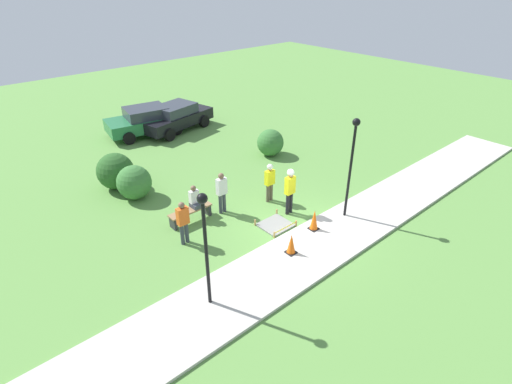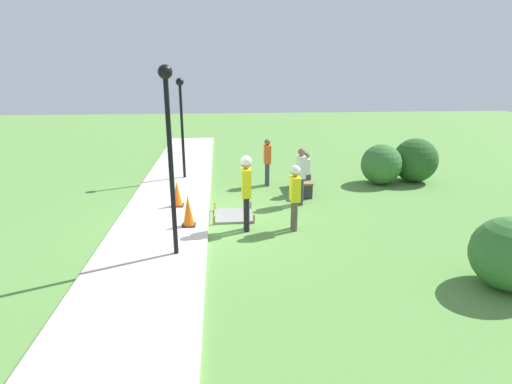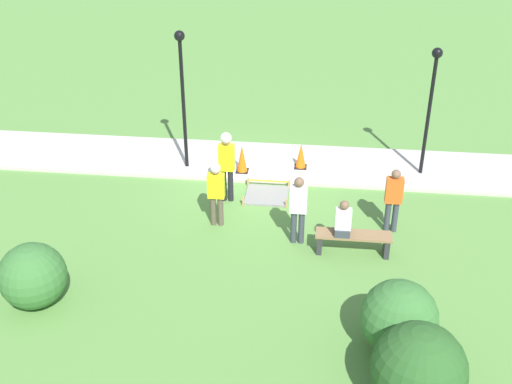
{
  "view_description": "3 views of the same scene",
  "coord_description": "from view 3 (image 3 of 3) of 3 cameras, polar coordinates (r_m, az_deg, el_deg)",
  "views": [
    {
      "loc": [
        -9.18,
        -8.19,
        8.49
      ],
      "look_at": [
        -0.26,
        2.02,
        0.81
      ],
      "focal_mm": 28.0,
      "sensor_mm": 36.0,
      "label": 1
    },
    {
      "loc": [
        9.98,
        0.33,
        3.85
      ],
      "look_at": [
        -0.34,
        1.29,
        0.74
      ],
      "focal_mm": 28.0,
      "sensor_mm": 36.0,
      "label": 2
    },
    {
      "loc": [
        -1.82,
        15.35,
        8.49
      ],
      "look_at": [
        -0.33,
        2.07,
        0.92
      ],
      "focal_mm": 45.0,
      "sensor_mm": 36.0,
      "label": 3
    }
  ],
  "objects": [
    {
      "name": "traffic_cone_near_patch",
      "position": [
        18.16,
        4.01,
        3.23
      ],
      "size": [
        0.34,
        0.34,
        0.73
      ],
      "color": "black",
      "rests_on": "sidewalk"
    },
    {
      "name": "worker_assistant",
      "position": [
        15.35,
        -3.56,
        0.24
      ],
      "size": [
        0.4,
        0.24,
        1.68
      ],
      "color": "brown",
      "rests_on": "ground_plane"
    },
    {
      "name": "traffic_cone_far_patch",
      "position": [
        17.88,
        -1.25,
        2.98
      ],
      "size": [
        0.34,
        0.34,
        0.8
      ],
      "color": "black",
      "rests_on": "sidewalk"
    },
    {
      "name": "worker_supervisor",
      "position": [
        16.3,
        -2.63,
        2.86
      ],
      "size": [
        0.4,
        0.28,
        1.93
      ],
      "color": "black",
      "rests_on": "ground_plane"
    },
    {
      "name": "ground_plane",
      "position": [
        17.64,
        -0.33,
        0.77
      ],
      "size": [
        60.0,
        60.0,
        0.0
      ],
      "primitive_type": "plane",
      "color": "#5B8E42"
    },
    {
      "name": "sidewalk",
      "position": [
        18.68,
        0.1,
        2.69
      ],
      "size": [
        28.0,
        2.43,
        0.1
      ],
      "color": "#BCB7AD",
      "rests_on": "ground_plane"
    },
    {
      "name": "wet_concrete_patch",
      "position": [
        16.99,
        0.96,
        -0.3
      ],
      "size": [
        1.17,
        1.1,
        0.25
      ],
      "color": "gray",
      "rests_on": "ground_plane"
    },
    {
      "name": "person_seated_on_bench",
      "position": [
        14.46,
        7.75,
        -2.59
      ],
      "size": [
        0.36,
        0.44,
        0.89
      ],
      "color": "#383D47",
      "rests_on": "park_bench"
    },
    {
      "name": "lamppost_far",
      "position": [
        17.63,
        15.35,
        8.52
      ],
      "size": [
        0.28,
        0.28,
        3.57
      ],
      "color": "black",
      "rests_on": "sidewalk"
    },
    {
      "name": "shrub_rounded_mid",
      "position": [
        11.2,
        14.27,
        -15.02
      ],
      "size": [
        1.59,
        1.59,
        1.59
      ],
      "color": "#285623",
      "rests_on": "ground_plane"
    },
    {
      "name": "shrub_rounded_near",
      "position": [
        12.22,
        12.61,
        -10.85
      ],
      "size": [
        1.43,
        1.43,
        1.43
      ],
      "color": "#387033",
      "rests_on": "ground_plane"
    },
    {
      "name": "bystander_in_orange_shirt",
      "position": [
        15.45,
        12.12,
        -0.46
      ],
      "size": [
        0.4,
        0.22,
        1.66
      ],
      "color": "#383D47",
      "rests_on": "ground_plane"
    },
    {
      "name": "bystander_in_gray_shirt",
      "position": [
        14.68,
        3.78,
        -1.29
      ],
      "size": [
        0.4,
        0.23,
        1.73
      ],
      "color": "#383D47",
      "rests_on": "ground_plane"
    },
    {
      "name": "lamppost_near",
      "position": [
        17.45,
        -6.59,
        9.81
      ],
      "size": [
        0.28,
        0.28,
        3.9
      ],
      "color": "black",
      "rests_on": "sidewalk"
    },
    {
      "name": "shrub_rounded_far",
      "position": [
        13.73,
        -19.25,
        -7.04
      ],
      "size": [
        1.36,
        1.36,
        1.36
      ],
      "color": "#387033",
      "rests_on": "ground_plane"
    },
    {
      "name": "park_bench",
      "position": [
        14.78,
        8.63,
        -4.2
      ],
      "size": [
        1.72,
        0.44,
        0.52
      ],
      "color": "#2D2D33",
      "rests_on": "ground_plane"
    }
  ]
}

